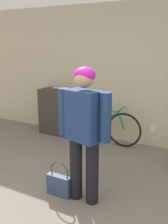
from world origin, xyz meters
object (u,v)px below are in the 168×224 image
person (84,126)px  handbag (60,184)px  banana (59,88)px  bicycle (99,125)px

person → handbag: size_ratio=3.55×
banana → person: bearing=-49.4°
banana → handbag: (1.33, -1.98, -0.82)m
banana → handbag: 2.52m
bicycle → banana: bearing=173.8°
person → banana: 2.53m
person → banana: person is taller
bicycle → handbag: (0.36, -1.90, -0.20)m
person → handbag: (-0.32, -0.06, -0.80)m
bicycle → banana: size_ratio=4.96×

